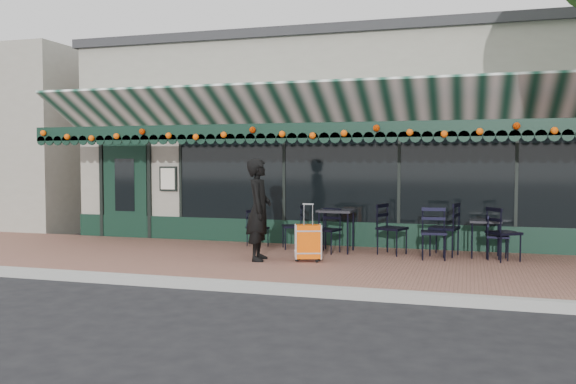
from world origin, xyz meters
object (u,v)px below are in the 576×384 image
(chair_a_right, at_px, (497,237))
(chair_b_right, at_px, (392,229))
(chair_solo, at_px, (258,228))
(chair_a_front, at_px, (434,233))
(cafe_table_a, at_px, (486,224))
(chair_a_left, at_px, (444,229))
(chair_b_front, at_px, (327,230))
(woman, at_px, (259,210))
(chair_a_extra, at_px, (504,233))
(cafe_table_b, at_px, (336,214))
(suitcase, at_px, (308,242))
(chair_b_left, at_px, (293,227))

(chair_a_right, distance_m, chair_b_right, 1.86)
(chair_solo, bearing_deg, chair_a_front, -61.29)
(cafe_table_a, distance_m, chair_a_left, 0.73)
(chair_a_front, height_order, chair_b_front, chair_a_front)
(woman, relative_size, chair_a_front, 1.93)
(chair_a_right, distance_m, chair_a_extra, 0.17)
(cafe_table_a, height_order, chair_a_extra, chair_a_extra)
(woman, distance_m, chair_a_right, 4.26)
(chair_b_right, distance_m, chair_solo, 2.78)
(cafe_table_b, distance_m, chair_b_front, 0.38)
(suitcase, xyz_separation_m, chair_solo, (-1.46, 1.49, 0.04))
(chair_b_left, bearing_deg, woman, -30.87)
(chair_b_left, xyz_separation_m, chair_b_right, (1.99, -0.21, 0.04))
(chair_b_right, distance_m, chair_b_front, 1.22)
(suitcase, distance_m, chair_a_front, 2.26)
(woman, bearing_deg, cafe_table_b, -49.20)
(chair_b_front, bearing_deg, chair_b_left, 170.60)
(cafe_table_a, xyz_separation_m, chair_b_left, (-3.65, 0.09, -0.17))
(chair_a_front, relative_size, chair_b_right, 0.97)
(chair_a_extra, height_order, chair_solo, chair_a_extra)
(cafe_table_b, relative_size, chair_a_left, 0.82)
(chair_a_left, distance_m, chair_b_right, 0.95)
(chair_a_left, relative_size, chair_a_extra, 1.04)
(chair_a_front, xyz_separation_m, chair_b_front, (-1.98, 0.19, -0.04))
(chair_a_right, height_order, chair_b_left, chair_b_left)
(chair_a_right, xyz_separation_m, chair_solo, (-4.63, 0.32, -0.02))
(woman, height_order, cafe_table_a, woman)
(woman, height_order, suitcase, woman)
(cafe_table_a, relative_size, chair_a_extra, 0.71)
(chair_a_left, height_order, chair_a_extra, chair_a_left)
(cafe_table_a, xyz_separation_m, chair_b_right, (-1.66, -0.13, -0.13))
(cafe_table_b, bearing_deg, chair_a_left, 2.96)
(suitcase, bearing_deg, chair_solo, 115.88)
(woman, height_order, chair_a_right, woman)
(suitcase, distance_m, cafe_table_b, 1.31)
(chair_a_extra, bearing_deg, cafe_table_b, 53.41)
(chair_a_right, bearing_deg, cafe_table_b, 86.04)
(chair_a_extra, height_order, chair_b_right, same)
(chair_b_right, relative_size, chair_solo, 1.27)
(chair_a_extra, xyz_separation_m, chair_solo, (-4.73, 0.44, -0.10))
(cafe_table_b, distance_m, chair_a_left, 2.03)
(cafe_table_a, relative_size, chair_a_front, 0.73)
(chair_a_left, relative_size, chair_b_front, 1.16)
(chair_a_right, height_order, chair_a_front, chair_a_front)
(chair_a_left, height_order, chair_solo, chair_a_left)
(chair_a_front, bearing_deg, chair_a_left, 65.38)
(chair_a_front, distance_m, chair_b_front, 1.99)
(suitcase, distance_m, chair_b_left, 1.57)
(chair_a_left, relative_size, chair_a_front, 1.08)
(cafe_table_a, relative_size, cafe_table_b, 0.83)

